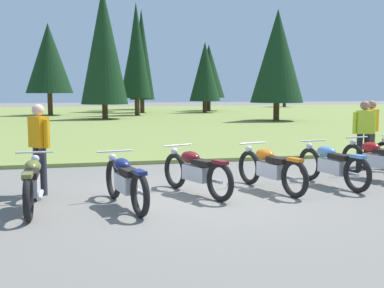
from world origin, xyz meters
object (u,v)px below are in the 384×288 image
(rider_near_row_end, at_px, (364,131))
(motorcycle_olive, at_px, (32,183))
(motorcycle_red, at_px, (376,159))
(rider_in_hivis_vest, at_px, (371,129))
(motorcycle_maroon, at_px, (196,171))
(motorcycle_sky_blue, at_px, (332,164))
(rider_with_back_turned, at_px, (39,144))
(motorcycle_navy, at_px, (125,181))
(motorcycle_orange, at_px, (270,168))

(rider_near_row_end, bearing_deg, motorcycle_olive, -162.94)
(motorcycle_olive, height_order, rider_near_row_end, rider_near_row_end)
(motorcycle_red, distance_m, rider_near_row_end, 1.33)
(rider_in_hivis_vest, bearing_deg, motorcycle_maroon, -156.06)
(motorcycle_sky_blue, relative_size, rider_in_hivis_vest, 1.24)
(motorcycle_olive, height_order, rider_with_back_turned, rider_with_back_turned)
(motorcycle_olive, height_order, motorcycle_sky_blue, same)
(motorcycle_sky_blue, xyz_separation_m, motorcycle_red, (1.32, 0.45, 0.00))
(motorcycle_maroon, bearing_deg, rider_near_row_end, 20.95)
(motorcycle_navy, relative_size, motorcycle_sky_blue, 1.00)
(motorcycle_red, bearing_deg, rider_in_hivis_vest, 60.22)
(rider_near_row_end, height_order, rider_with_back_turned, same)
(motorcycle_red, xyz_separation_m, rider_with_back_turned, (-6.96, 0.04, 0.51))
(motorcycle_maroon, bearing_deg, motorcycle_red, 8.29)
(rider_in_hivis_vest, bearing_deg, rider_near_row_end, -135.84)
(motorcycle_navy, bearing_deg, motorcycle_maroon, 26.06)
(motorcycle_olive, distance_m, rider_near_row_end, 7.76)
(motorcycle_navy, relative_size, motorcycle_red, 1.00)
(motorcycle_olive, distance_m, motorcycle_navy, 1.48)
(motorcycle_red, bearing_deg, motorcycle_navy, -167.07)
(motorcycle_red, relative_size, rider_near_row_end, 1.24)
(motorcycle_sky_blue, xyz_separation_m, rider_near_row_end, (1.74, 1.60, 0.51))
(rider_near_row_end, xyz_separation_m, rider_with_back_turned, (-7.38, -1.11, 0.00))
(motorcycle_red, bearing_deg, motorcycle_orange, -167.52)
(rider_with_back_turned, relative_size, rider_in_hivis_vest, 1.00)
(motorcycle_maroon, bearing_deg, rider_with_back_turned, 166.96)
(motorcycle_maroon, xyz_separation_m, rider_near_row_end, (4.59, 1.76, 0.51))
(motorcycle_sky_blue, height_order, rider_near_row_end, rider_near_row_end)
(motorcycle_olive, distance_m, rider_in_hivis_vest, 8.43)
(motorcycle_red, bearing_deg, rider_near_row_end, 69.89)
(motorcycle_maroon, distance_m, motorcycle_sky_blue, 2.85)
(motorcycle_olive, height_order, motorcycle_maroon, same)
(motorcycle_orange, relative_size, rider_with_back_turned, 1.23)
(motorcycle_olive, xyz_separation_m, rider_with_back_turned, (0.02, 1.16, 0.51))
(motorcycle_olive, bearing_deg, motorcycle_maroon, 10.37)
(motorcycle_olive, distance_m, motorcycle_sky_blue, 5.71)
(motorcycle_orange, height_order, rider_near_row_end, rider_near_row_end)
(motorcycle_olive, relative_size, motorcycle_sky_blue, 1.01)
(motorcycle_orange, xyz_separation_m, rider_with_back_turned, (-4.26, 0.64, 0.51))
(motorcycle_sky_blue, relative_size, motorcycle_red, 1.00)
(motorcycle_maroon, xyz_separation_m, rider_in_hivis_vest, (5.12, 2.27, 0.51))
(motorcycle_sky_blue, xyz_separation_m, rider_in_hivis_vest, (2.27, 2.12, 0.51))
(rider_near_row_end, bearing_deg, motorcycle_orange, -150.76)
(motorcycle_sky_blue, height_order, rider_with_back_turned, rider_with_back_turned)
(motorcycle_sky_blue, relative_size, rider_with_back_turned, 1.24)
(rider_with_back_turned, bearing_deg, motorcycle_orange, -8.51)
(motorcycle_navy, bearing_deg, motorcycle_sky_blue, 11.00)
(rider_near_row_end, xyz_separation_m, rider_in_hivis_vest, (0.53, 0.52, 0.00))
(rider_near_row_end, bearing_deg, rider_in_hivis_vest, 44.16)
(motorcycle_navy, distance_m, motorcycle_orange, 2.90)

